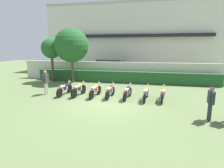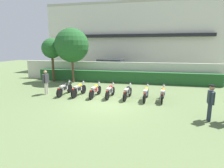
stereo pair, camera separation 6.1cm
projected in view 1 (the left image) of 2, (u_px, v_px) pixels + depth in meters
name	position (u px, v px, depth m)	size (l,w,h in m)	color
ground	(106.00, 104.00, 10.35)	(60.00, 60.00, 0.00)	#607547
building	(133.00, 39.00, 24.42)	(21.59, 6.50, 8.49)	silver
compound_wall	(124.00, 72.00, 17.10)	(20.51, 0.30, 1.82)	beige
hedge_row	(123.00, 77.00, 16.51)	(16.41, 0.70, 1.04)	#235628
parked_car	(111.00, 68.00, 20.03)	(4.64, 2.39, 1.89)	black
tree_near_inspector	(51.00, 49.00, 16.53)	(1.81, 1.81, 3.99)	#4C3823
tree_far_side	(71.00, 45.00, 16.02)	(2.99, 2.99, 4.85)	brown
motorcycle_in_row_0	(64.00, 89.00, 12.25)	(0.60, 1.93, 0.96)	black
motorcycle_in_row_1	(79.00, 89.00, 12.02)	(0.60, 1.83, 0.97)	black
motorcycle_in_row_2	(95.00, 90.00, 11.81)	(0.60, 1.91, 0.96)	black
motorcycle_in_row_3	(110.00, 91.00, 11.64)	(0.60, 1.81, 0.95)	black
motorcycle_in_row_4	(128.00, 92.00, 11.36)	(0.60, 1.84, 0.95)	black
motorcycle_in_row_5	(146.00, 93.00, 11.08)	(0.60, 1.94, 0.96)	black
motorcycle_in_row_6	(163.00, 94.00, 10.92)	(0.60, 1.91, 0.97)	black
inspector_person	(46.00, 80.00, 12.30)	(0.22, 0.67, 1.66)	beige
officer_0	(211.00, 100.00, 7.87)	(0.27, 0.65, 1.62)	#28333D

